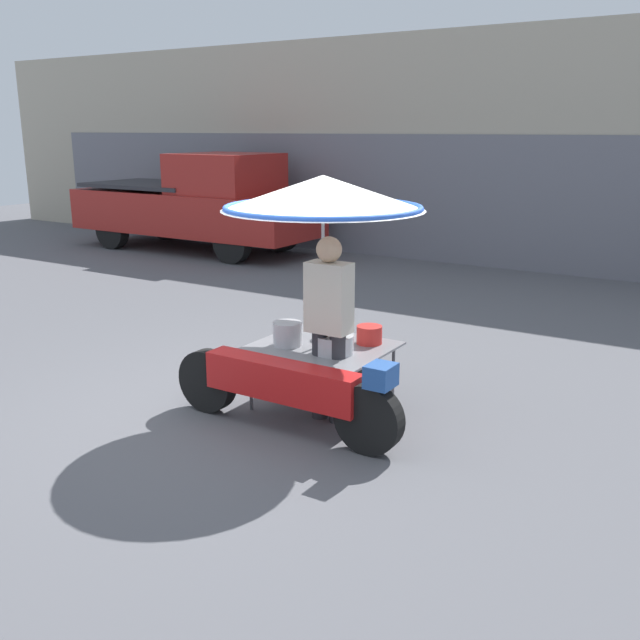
# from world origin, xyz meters

# --- Properties ---
(ground_plane) EXTENTS (36.00, 36.00, 0.00)m
(ground_plane) POSITION_xyz_m (0.00, 0.00, 0.00)
(ground_plane) COLOR #56565B
(shopfront_building) EXTENTS (28.00, 2.06, 4.25)m
(shopfront_building) POSITION_xyz_m (0.00, 8.96, 2.11)
(shopfront_building) COLOR #B2A893
(shopfront_building) RESTS_ON ground
(vendor_motorcycle_cart) EXTENTS (2.24, 1.78, 2.12)m
(vendor_motorcycle_cart) POSITION_xyz_m (0.48, 0.34, 1.60)
(vendor_motorcycle_cart) COLOR black
(vendor_motorcycle_cart) RESTS_ON ground
(vendor_person) EXTENTS (0.38, 0.22, 1.64)m
(vendor_person) POSITION_xyz_m (0.68, 0.19, 0.92)
(vendor_person) COLOR #2D2D33
(vendor_person) RESTS_ON ground
(pickup_truck) EXTENTS (5.47, 1.89, 2.02)m
(pickup_truck) POSITION_xyz_m (-6.34, 6.49, 0.98)
(pickup_truck) COLOR black
(pickup_truck) RESTS_ON ground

